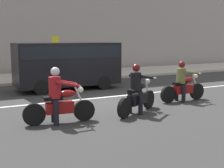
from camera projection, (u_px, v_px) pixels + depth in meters
The scene contains 8 objects.
ground_plane at pixel (108, 102), 11.57m from camera, with size 80.00×80.00×0.00m, color #2D2D2D.
sidewalk_slab at pixel (50, 77), 18.60m from camera, with size 40.00×4.40×0.14m, color #A8A399.
lane_marking_stripe at pixel (102, 98), 12.43m from camera, with size 18.00×0.14×0.01m, color silver.
motorcycle_with_rider_black_leather at pixel (137, 93), 9.82m from camera, with size 2.01×1.20×1.61m.
motorcycle_with_rider_crimson at pixel (59, 101), 8.62m from camera, with size 2.06×0.71×1.61m.
motorcycle_with_rider_olive at pixel (183, 85), 11.66m from camera, with size 2.07×0.70×1.54m.
parked_van_black at pixel (67, 62), 14.29m from camera, with size 4.77×1.96×2.19m.
street_sign_post at pixel (56, 51), 18.66m from camera, with size 0.44×0.08×2.40m.
Camera 1 is at (-5.03, -10.15, 2.42)m, focal length 48.93 mm.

